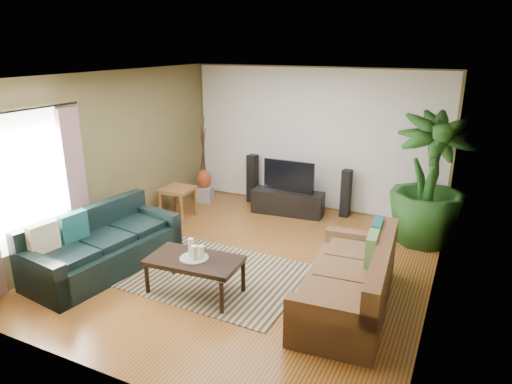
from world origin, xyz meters
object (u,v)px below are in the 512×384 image
Objects in this scene: television at (289,176)px; speaker_left at (253,179)px; sofa_left at (104,242)px; pedestal at (205,194)px; side_table at (178,203)px; speaker_right at (346,193)px; vase at (204,180)px; potted_plant at (429,180)px; coffee_table at (195,275)px; tv_stand at (288,202)px; sofa_right at (347,276)px.

television is 1.01× the size of speaker_left.
sofa_left reaches higher than pedestal.
speaker_left is at bearing 26.29° from pedestal.
speaker_right is at bearing 26.90° from side_table.
sofa_left is 6.81× the size of pedestal.
television reaches higher than vase.
side_table is (-4.23, -0.81, -0.76)m from potted_plant.
potted_plant is at bearing -2.20° from vase.
side_table is (-0.24, 2.15, -0.14)m from sofa_left.
sofa_left is at bearing 175.88° from coffee_table.
pedestal is at bearing 115.51° from coffee_table.
tv_stand is 4.20× the size of pedestal.
coffee_table is 0.56× the size of potted_plant.
speaker_left is at bearing 169.98° from potted_plant.
tv_stand is 1.50× the size of speaker_right.
potted_plant is (3.98, 2.96, 0.63)m from sofa_left.
television is (1.52, 3.23, 0.32)m from sofa_left.
speaker_left is (-0.91, 0.33, -0.25)m from television.
tv_stand is at bearing 85.57° from coffee_table.
potted_plant reaches higher than television.
speaker_left reaches higher than tv_stand.
speaker_right reaches higher than side_table.
sofa_left is at bearing -121.23° from tv_stand.
coffee_table is at bearing -82.33° from sofa_left.
speaker_left is at bearing 160.30° from television.
sofa_left reaches higher than side_table.
coffee_table reaches higher than pedestal.
sofa_right is at bearing -24.19° from side_table.
coffee_table is 0.88× the size of tv_stand.
speaker_right is at bearing 8.78° from pedestal.
tv_stand is at bearing -17.85° from sofa_left.
sofa_right is 3.14m from speaker_right.
sofa_right reaches higher than vase.
vase reaches higher than coffee_table.
vase is at bearing 0.00° from pedestal.
potted_plant is 5.13× the size of vase.
sofa_left is 2.21× the size of television.
speaker_right is at bearing 17.86° from television.
tv_stand is at bearing 31.08° from side_table.
side_table is at bearing 13.91° from sofa_left.
television reaches higher than speaker_right.
sofa_left is 5.00m from potted_plant.
sofa_right is 2.16× the size of speaker_left.
side_table reaches higher than pedestal.
vase is at bearing -146.34° from speaker_left.
tv_stand is 1.81m from vase.
side_table is (-2.78, -1.41, -0.16)m from speaker_right.
coffee_table is 2.05× the size of side_table.
potted_plant reaches higher than sofa_left.
sofa_left is 3.15m from pedestal.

